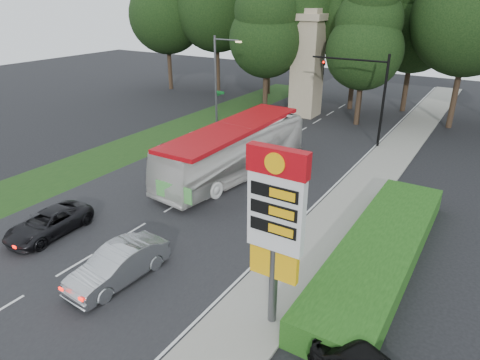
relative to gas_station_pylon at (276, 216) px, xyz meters
The scene contains 16 objects.
ground 10.41m from the gas_station_pylon, 167.77° to the right, with size 120.00×120.00×0.00m, color black.
road_surface 14.30m from the gas_station_pylon, 132.60° to the left, with size 14.00×80.00×0.02m, color black.
sidewalk_right 10.95m from the gas_station_pylon, 94.00° to the left, with size 3.00×80.00×0.12m, color gray.
grass_verge_left 25.01m from the gas_station_pylon, 139.44° to the left, with size 5.00×50.00×0.02m, color #193814.
hedge 7.49m from the gas_station_pylon, 69.05° to the left, with size 3.00×14.00×1.20m, color #1B4713.
gas_station_pylon is the anchor object (origin of this frame).
traffic_signal_mast 22.29m from the gas_station_pylon, 99.09° to the left, with size 6.10×0.35×7.20m.
streetlight_signs 25.74m from the gas_station_pylon, 128.96° to the left, with size 2.75×0.98×8.00m.
monument 30.17m from the gas_station_pylon, 111.80° to the left, with size 3.00×3.00×10.05m.
tree_west_near 40.31m from the gas_station_pylon, 118.74° to the left, with size 8.40×8.40×16.50m.
tree_east_near 35.54m from the gas_station_pylon, 95.22° to the left, with size 8.12×8.12×15.95m.
tree_monument_left 31.28m from the gas_station_pylon, 119.37° to the left, with size 7.28×7.28×14.30m.
tree_monument_right 28.32m from the gas_station_pylon, 101.71° to the left, with size 6.72×6.72×13.20m.
transit_bus 14.25m from the gas_station_pylon, 128.46° to the left, with size 2.92×12.47×3.47m, color silver.
sedan_silver 7.73m from the gas_station_pylon, behind, with size 1.62×4.65×1.53m, color #9C9EA3.
suv_charcoal 13.13m from the gas_station_pylon, behind, with size 2.06×4.47×1.24m, color black.
Camera 1 is at (14.79, -9.22, 11.19)m, focal length 32.00 mm.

